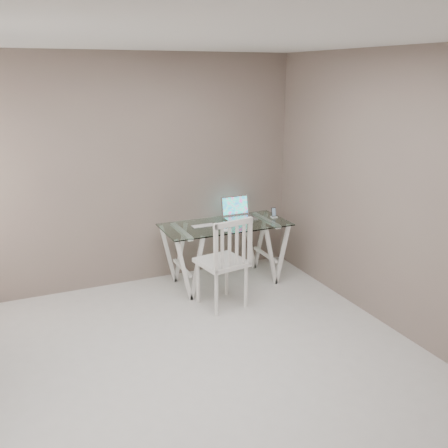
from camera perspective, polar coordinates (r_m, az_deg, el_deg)
The scene contains 7 objects.
room at distance 3.74m, azimuth -3.02°, elevation 5.38°, with size 4.50×4.52×2.71m.
desk at distance 6.01m, azimuth 0.14°, elevation -3.33°, with size 1.50×0.70×0.75m.
chair at distance 5.31m, azimuth 0.23°, elevation -4.01°, with size 0.54×0.54×1.03m.
laptop at distance 6.14m, azimuth 1.60°, elevation 1.27°, with size 0.37×0.30×0.26m.
keyboard at distance 5.83m, azimuth -2.40°, elevation -0.21°, with size 0.28×0.12×0.01m, color silver.
mouse at distance 5.61m, azimuth 0.19°, elevation -0.72°, with size 0.11×0.07×0.04m, color white.
phone_dock at distance 6.19m, azimuth 5.71°, elevation 1.05°, with size 0.07×0.07×0.13m.
Camera 1 is at (-1.38, -3.40, 2.46)m, focal length 40.00 mm.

